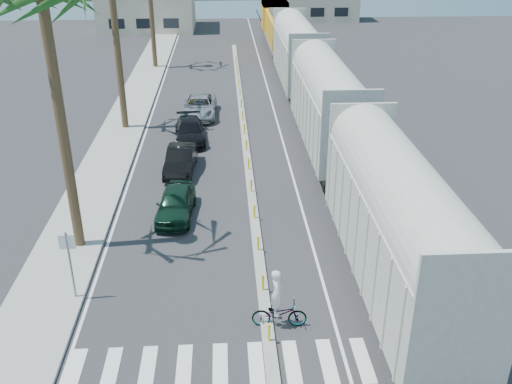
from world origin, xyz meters
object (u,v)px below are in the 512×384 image
(car_lead, at_px, (176,203))
(car_second, at_px, (181,160))
(cyclist, at_px, (279,308))
(street_sign, at_px, (69,256))

(car_lead, height_order, car_second, car_second)
(car_lead, height_order, cyclist, cyclist)
(cyclist, bearing_deg, car_lead, 29.89)
(car_second, xyz_separation_m, cyclist, (4.36, -14.30, 0.04))
(street_sign, height_order, car_second, street_sign)
(car_second, distance_m, cyclist, 14.95)
(car_lead, distance_m, car_second, 5.61)
(car_lead, xyz_separation_m, cyclist, (4.28, -8.69, 0.04))
(street_sign, xyz_separation_m, cyclist, (7.73, -2.02, -1.21))
(street_sign, relative_size, car_second, 0.67)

